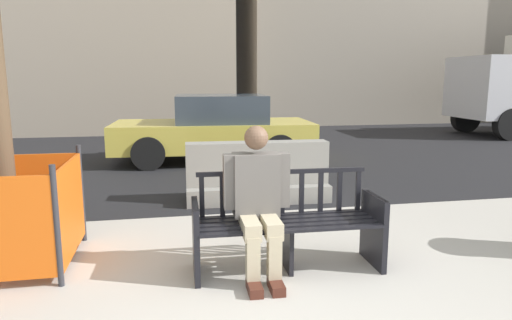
% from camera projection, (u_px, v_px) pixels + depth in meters
% --- Properties ---
extents(street_asphalt, '(120.00, 12.00, 0.01)m').
position_uv_depth(street_asphalt, '(193.00, 146.00, 11.64)').
color(street_asphalt, black).
rests_on(street_asphalt, ground).
extents(street_bench, '(1.70, 0.57, 0.88)m').
position_uv_depth(street_bench, '(287.00, 227.00, 4.11)').
color(street_bench, black).
rests_on(street_bench, ground).
extents(seated_person, '(0.58, 0.73, 1.31)m').
position_uv_depth(seated_person, '(258.00, 198.00, 3.96)').
color(seated_person, '#66605B').
rests_on(seated_person, ground).
extents(jersey_barrier_centre, '(2.03, 0.76, 0.84)m').
position_uv_depth(jersey_barrier_centre, '(257.00, 177.00, 6.47)').
color(jersey_barrier_centre, gray).
rests_on(jersey_barrier_centre, ground).
extents(construction_fence, '(1.16, 1.16, 1.04)m').
position_uv_depth(construction_fence, '(6.00, 211.00, 4.17)').
color(construction_fence, '#2D2D33').
rests_on(construction_fence, ground).
extents(car_taxi_near, '(4.17, 2.10, 1.38)m').
position_uv_depth(car_taxi_near, '(215.00, 129.00, 9.54)').
color(car_taxi_near, '#DBC64C').
rests_on(car_taxi_near, ground).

